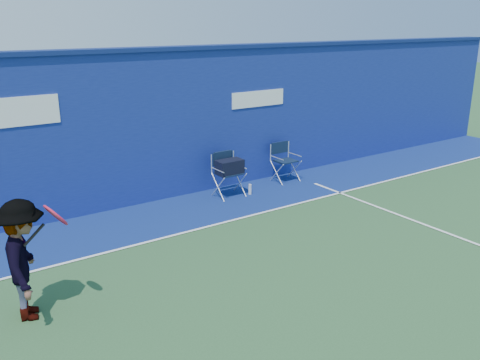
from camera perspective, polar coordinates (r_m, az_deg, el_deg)
ground at (r=6.30m, az=2.35°, el=-17.09°), size 80.00×80.00×0.00m
stadium_wall at (r=10.06m, az=-15.56°, el=5.26°), size 24.00×0.50×3.08m
out_of_bounds_strip at (r=9.51m, az=-12.58°, el=-4.99°), size 24.00×1.80×0.01m
court_lines at (r=6.71m, az=-0.80°, el=-14.60°), size 24.00×12.00×0.01m
directors_chair_left at (r=10.68m, az=-1.28°, el=0.21°), size 0.55×0.51×0.93m
directors_chair_right at (r=11.78m, az=5.09°, el=1.20°), size 0.53×0.48×0.89m
water_bottle at (r=10.86m, az=1.12°, el=-1.07°), size 0.07×0.07×0.23m
tennis_player at (r=6.81m, az=-23.04°, el=-8.26°), size 0.96×1.11×1.55m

